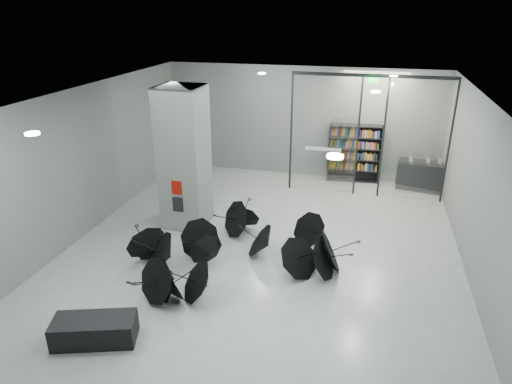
% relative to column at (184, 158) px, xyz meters
% --- Properties ---
extents(room, '(14.00, 14.02, 4.01)m').
position_rel_column_xyz_m(room, '(2.50, -2.00, 0.84)').
color(room, gray).
rests_on(room, ground).
extents(column, '(1.20, 1.20, 4.00)m').
position_rel_column_xyz_m(column, '(0.00, 0.00, 0.00)').
color(column, slate).
rests_on(column, ground).
extents(fire_cabinet, '(0.28, 0.04, 0.38)m').
position_rel_column_xyz_m(fire_cabinet, '(0.00, -0.62, -0.65)').
color(fire_cabinet, '#A50A07').
rests_on(fire_cabinet, column).
extents(info_panel, '(0.30, 0.03, 0.42)m').
position_rel_column_xyz_m(info_panel, '(0.00, -0.62, -1.15)').
color(info_panel, black).
rests_on(info_panel, column).
extents(exit_sign, '(0.30, 0.06, 0.15)m').
position_rel_column_xyz_m(exit_sign, '(4.90, 3.30, 1.82)').
color(exit_sign, '#0CE533').
rests_on(exit_sign, room).
extents(glass_partition, '(5.06, 0.08, 4.00)m').
position_rel_column_xyz_m(glass_partition, '(4.89, 3.50, 0.18)').
color(glass_partition, silver).
rests_on(glass_partition, ground).
extents(bench, '(1.66, 1.10, 0.49)m').
position_rel_column_xyz_m(bench, '(0.24, -5.22, -1.75)').
color(bench, black).
rests_on(bench, ground).
extents(bookshelf, '(1.91, 0.54, 2.08)m').
position_rel_column_xyz_m(bookshelf, '(4.50, 4.75, -0.96)').
color(bookshelf, black).
rests_on(bookshelf, ground).
extents(shop_counter, '(1.75, 0.95, 0.99)m').
position_rel_column_xyz_m(shop_counter, '(6.86, 4.47, -1.50)').
color(shop_counter, black).
rests_on(shop_counter, ground).
extents(umbrella_cluster, '(5.56, 4.75, 1.34)m').
position_rel_column_xyz_m(umbrella_cluster, '(1.89, -2.07, -1.68)').
color(umbrella_cluster, black).
rests_on(umbrella_cluster, ground).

